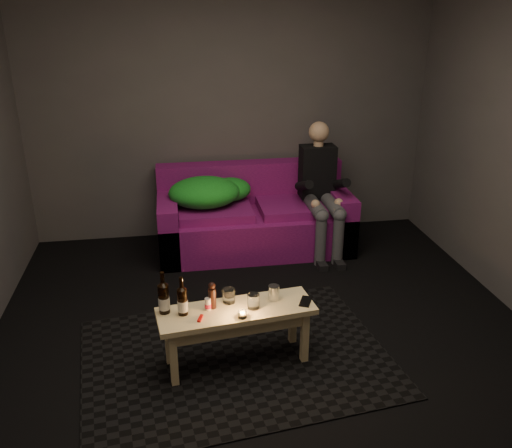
{
  "coord_description": "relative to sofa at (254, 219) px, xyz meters",
  "views": [
    {
      "loc": [
        -0.61,
        -3.09,
        2.28
      ],
      "look_at": [
        0.05,
        1.01,
        0.57
      ],
      "focal_mm": 38.0,
      "sensor_mm": 36.0,
      "label": 1
    }
  ],
  "objects": [
    {
      "name": "floor",
      "position": [
        -0.16,
        -1.82,
        -0.29
      ],
      "size": [
        4.5,
        4.5,
        0.0
      ],
      "primitive_type": "plane",
      "color": "black",
      "rests_on": "ground"
    },
    {
      "name": "room",
      "position": [
        -0.16,
        -1.35,
        1.35
      ],
      "size": [
        4.5,
        4.5,
        4.5
      ],
      "color": "silver",
      "rests_on": "ground"
    },
    {
      "name": "rug",
      "position": [
        -0.41,
        -1.81,
        -0.28
      ],
      "size": [
        2.23,
        1.74,
        0.01
      ],
      "primitive_type": "cube",
      "rotation": [
        0.0,
        0.0,
        0.12
      ],
      "color": "black",
      "rests_on": "floor"
    },
    {
      "name": "sofa",
      "position": [
        0.0,
        0.0,
        0.0
      ],
      "size": [
        1.85,
        0.83,
        0.8
      ],
      "color": "#670D5F",
      "rests_on": "floor"
    },
    {
      "name": "green_blanket",
      "position": [
        -0.44,
        -0.01,
        0.31
      ],
      "size": [
        0.82,
        0.56,
        0.28
      ],
      "color": "#18871E",
      "rests_on": "sofa"
    },
    {
      "name": "person",
      "position": [
        0.63,
        -0.15,
        0.35
      ],
      "size": [
        0.33,
        0.77,
        1.24
      ],
      "color": "black",
      "rests_on": "sofa"
    },
    {
      "name": "coffee_table",
      "position": [
        -0.41,
        -1.86,
        0.06
      ],
      "size": [
        1.06,
        0.45,
        0.42
      ],
      "rotation": [
        0.0,
        0.0,
        0.12
      ],
      "color": "#EED28B",
      "rests_on": "rug"
    },
    {
      "name": "beer_bottle_a",
      "position": [
        -0.87,
        -1.83,
        0.24
      ],
      "size": [
        0.07,
        0.07,
        0.29
      ],
      "color": "black",
      "rests_on": "coffee_table"
    },
    {
      "name": "beer_bottle_b",
      "position": [
        -0.76,
        -1.87,
        0.23
      ],
      "size": [
        0.07,
        0.07,
        0.26
      ],
      "color": "black",
      "rests_on": "coffee_table"
    },
    {
      "name": "salt_shaker",
      "position": [
        -0.59,
        -1.85,
        0.18
      ],
      "size": [
        0.04,
        0.04,
        0.08
      ],
      "primitive_type": "cylinder",
      "rotation": [
        0.0,
        0.0,
        -0.08
      ],
      "color": "silver",
      "rests_on": "coffee_table"
    },
    {
      "name": "pepper_mill",
      "position": [
        -0.56,
        -1.82,
        0.2
      ],
      "size": [
        0.06,
        0.06,
        0.14
      ],
      "primitive_type": "cylinder",
      "rotation": [
        0.0,
        0.0,
        0.19
      ],
      "color": "black",
      "rests_on": "coffee_table"
    },
    {
      "name": "tumbler_back",
      "position": [
        -0.45,
        -1.77,
        0.18
      ],
      "size": [
        0.11,
        0.11,
        0.1
      ],
      "primitive_type": "cylinder",
      "rotation": [
        0.0,
        0.0,
        -0.43
      ],
      "color": "white",
      "rests_on": "coffee_table"
    },
    {
      "name": "tealight",
      "position": [
        -0.38,
        -1.98,
        0.16
      ],
      "size": [
        0.06,
        0.06,
        0.04
      ],
      "color": "white",
      "rests_on": "coffee_table"
    },
    {
      "name": "tumbler_front",
      "position": [
        -0.3,
        -1.87,
        0.18
      ],
      "size": [
        0.1,
        0.1,
        0.1
      ],
      "primitive_type": "cylinder",
      "rotation": [
        0.0,
        0.0,
        0.37
      ],
      "color": "white",
      "rests_on": "coffee_table"
    },
    {
      "name": "steel_cup",
      "position": [
        -0.15,
        -1.78,
        0.18
      ],
      "size": [
        0.1,
        0.1,
        0.1
      ],
      "primitive_type": "cylinder",
      "rotation": [
        0.0,
        0.0,
        -0.4
      ],
      "color": "#B3B6BA",
      "rests_on": "coffee_table"
    },
    {
      "name": "smartphone",
      "position": [
        0.06,
        -1.85,
        0.14
      ],
      "size": [
        0.12,
        0.16,
        0.01
      ],
      "primitive_type": "cube",
      "rotation": [
        0.0,
        0.0,
        -0.43
      ],
      "color": "black",
      "rests_on": "coffee_table"
    },
    {
      "name": "red_lighter",
      "position": [
        -0.65,
        -1.95,
        0.14
      ],
      "size": [
        0.05,
        0.08,
        0.01
      ],
      "primitive_type": "cube",
      "rotation": [
        0.0,
        0.0,
        -0.33
      ],
      "color": "#B90F0B",
      "rests_on": "coffee_table"
    }
  ]
}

